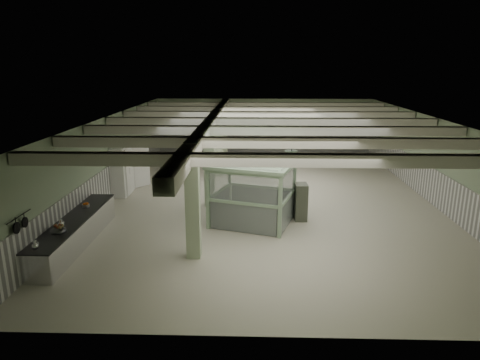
{
  "coord_description": "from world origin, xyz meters",
  "views": [
    {
      "loc": [
        -0.7,
        -18.15,
        5.78
      ],
      "look_at": [
        -1.21,
        -1.68,
        1.3
      ],
      "focal_mm": 32.0,
      "sensor_mm": 36.0,
      "label": 1
    }
  ],
  "objects_px": {
    "prep_counter": "(75,232)",
    "filing_cabinet": "(301,202)",
    "walkin_cooler": "(126,168)",
    "guard_booth": "(253,181)"
  },
  "relations": [
    {
      "from": "prep_counter",
      "to": "guard_booth",
      "type": "distance_m",
      "value": 6.36
    },
    {
      "from": "prep_counter",
      "to": "walkin_cooler",
      "type": "distance_m",
      "value": 6.27
    },
    {
      "from": "guard_booth",
      "to": "prep_counter",
      "type": "bearing_deg",
      "value": -141.52
    },
    {
      "from": "walkin_cooler",
      "to": "filing_cabinet",
      "type": "relative_size",
      "value": 1.73
    },
    {
      "from": "guard_booth",
      "to": "filing_cabinet",
      "type": "height_order",
      "value": "guard_booth"
    },
    {
      "from": "prep_counter",
      "to": "filing_cabinet",
      "type": "bearing_deg",
      "value": 18.82
    },
    {
      "from": "filing_cabinet",
      "to": "walkin_cooler",
      "type": "bearing_deg",
      "value": 153.14
    },
    {
      "from": "prep_counter",
      "to": "filing_cabinet",
      "type": "relative_size",
      "value": 3.85
    },
    {
      "from": "filing_cabinet",
      "to": "prep_counter",
      "type": "bearing_deg",
      "value": -163.03
    },
    {
      "from": "prep_counter",
      "to": "filing_cabinet",
      "type": "height_order",
      "value": "filing_cabinet"
    }
  ]
}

